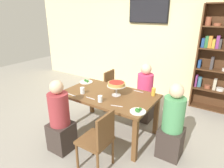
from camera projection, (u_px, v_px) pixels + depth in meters
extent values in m
plane|color=gray|center=(109.00, 131.00, 3.53)|extent=(12.00, 12.00, 0.00)
cube|color=beige|center=(159.00, 40.00, 4.76)|extent=(8.00, 0.12, 2.80)
cube|color=brown|center=(109.00, 95.00, 3.27)|extent=(1.56, 0.94, 0.04)
cube|color=brown|center=(63.00, 113.00, 3.45)|extent=(0.07, 0.07, 0.70)
cube|color=brown|center=(135.00, 140.00, 2.72)|extent=(0.07, 0.07, 0.70)
cube|color=brown|center=(92.00, 97.00, 4.09)|extent=(0.07, 0.07, 0.70)
cube|color=brown|center=(156.00, 116.00, 3.36)|extent=(0.07, 0.07, 0.70)
cube|color=#4C2D19|center=(197.00, 58.00, 4.19)|extent=(0.03, 0.30, 2.20)
cube|color=#4C2D19|center=(215.00, 109.00, 4.30)|extent=(1.04, 0.28, 0.02)
cube|color=#4C2D19|center=(219.00, 91.00, 4.14)|extent=(1.04, 0.28, 0.02)
cube|color=#4C2D19|center=(223.00, 71.00, 3.99)|extent=(1.04, 0.28, 0.02)
cube|color=#7A3370|center=(197.00, 81.00, 4.34)|extent=(0.04, 0.13, 0.26)
cylinder|color=#3D7084|center=(200.00, 82.00, 4.31)|extent=(0.08, 0.08, 0.23)
cylinder|color=brown|center=(207.00, 87.00, 4.25)|extent=(0.12, 0.12, 0.07)
cube|color=#B2A88E|center=(215.00, 84.00, 4.15)|extent=(0.06, 0.12, 0.24)
cylinder|color=silver|center=(220.00, 89.00, 4.13)|extent=(0.16, 0.16, 0.06)
cube|color=navy|center=(200.00, 64.00, 4.20)|extent=(0.06, 0.13, 0.16)
cube|color=#3D3838|center=(212.00, 63.00, 4.06)|extent=(0.06, 0.13, 0.26)
cube|color=navy|center=(203.00, 43.00, 4.04)|extent=(0.06, 0.13, 0.19)
cube|color=#2D6B38|center=(207.00, 42.00, 3.99)|extent=(0.06, 0.13, 0.23)
cube|color=orange|center=(210.00, 42.00, 3.96)|extent=(0.06, 0.13, 0.24)
cube|color=#B7932D|center=(214.00, 44.00, 3.94)|extent=(0.06, 0.12, 0.18)
cube|color=#7A3370|center=(218.00, 42.00, 3.89)|extent=(0.06, 0.10, 0.25)
cube|color=#3D3838|center=(221.00, 44.00, 3.87)|extent=(0.04, 0.13, 0.19)
cylinder|color=brown|center=(208.00, 21.00, 3.87)|extent=(0.11, 0.11, 0.16)
cylinder|color=brown|center=(217.00, 24.00, 3.80)|extent=(0.14, 0.14, 0.05)
cube|color=black|center=(148.00, 11.00, 4.60)|extent=(0.99, 0.05, 0.54)
cube|color=black|center=(148.00, 11.00, 4.58)|extent=(0.95, 0.01, 0.50)
cube|color=#382D28|center=(144.00, 109.00, 3.87)|extent=(0.34, 0.34, 0.45)
cylinder|color=#D63866|center=(145.00, 87.00, 3.70)|extent=(0.30, 0.30, 0.50)
sphere|color=beige|center=(146.00, 69.00, 3.58)|extent=(0.20, 0.20, 0.20)
cube|color=#382D28|center=(170.00, 142.00, 2.88)|extent=(0.34, 0.34, 0.45)
cylinder|color=#4C935B|center=(174.00, 114.00, 2.71)|extent=(0.30, 0.30, 0.50)
sphere|color=beige|center=(177.00, 91.00, 2.59)|extent=(0.20, 0.20, 0.20)
cube|color=#382D28|center=(62.00, 136.00, 3.01)|extent=(0.34, 0.34, 0.45)
cylinder|color=#993338|center=(59.00, 109.00, 2.84)|extent=(0.30, 0.30, 0.50)
sphere|color=beige|center=(56.00, 87.00, 2.72)|extent=(0.20, 0.20, 0.20)
cube|color=brown|center=(95.00, 140.00, 2.59)|extent=(0.40, 0.40, 0.04)
cube|color=brown|center=(106.00, 130.00, 2.42)|extent=(0.04, 0.36, 0.42)
cylinder|color=brown|center=(77.00, 156.00, 2.62)|extent=(0.04, 0.04, 0.41)
cylinder|color=brown|center=(93.00, 143.00, 2.90)|extent=(0.04, 0.04, 0.41)
cylinder|color=brown|center=(98.00, 167.00, 2.44)|extent=(0.04, 0.04, 0.41)
cylinder|color=brown|center=(113.00, 151.00, 2.72)|extent=(0.04, 0.04, 0.41)
cube|color=brown|center=(116.00, 92.00, 4.14)|extent=(0.40, 0.40, 0.04)
cube|color=brown|center=(109.00, 80.00, 4.15)|extent=(0.04, 0.36, 0.42)
cylinder|color=brown|center=(127.00, 100.00, 4.27)|extent=(0.04, 0.04, 0.41)
cylinder|color=brown|center=(119.00, 107.00, 4.00)|extent=(0.04, 0.04, 0.41)
cylinder|color=brown|center=(114.00, 97.00, 4.45)|extent=(0.04, 0.04, 0.41)
cylinder|color=brown|center=(105.00, 103.00, 4.17)|extent=(0.04, 0.04, 0.41)
cylinder|color=silver|center=(116.00, 95.00, 3.22)|extent=(0.15, 0.15, 0.01)
cylinder|color=silver|center=(116.00, 90.00, 3.19)|extent=(0.03, 0.03, 0.16)
cylinder|color=silver|center=(116.00, 86.00, 3.16)|extent=(0.31, 0.31, 0.01)
cylinder|color=tan|center=(116.00, 84.00, 3.15)|extent=(0.28, 0.28, 0.05)
cylinder|color=maroon|center=(116.00, 82.00, 3.14)|extent=(0.25, 0.25, 0.00)
cylinder|color=white|center=(118.00, 86.00, 3.61)|extent=(0.25, 0.25, 0.01)
sphere|color=#2D7028|center=(119.00, 84.00, 3.58)|extent=(0.06, 0.06, 0.06)
sphere|color=#2D7028|center=(119.00, 84.00, 3.59)|extent=(0.06, 0.06, 0.06)
sphere|color=#2D7028|center=(118.00, 85.00, 3.57)|extent=(0.05, 0.05, 0.05)
sphere|color=#2D7028|center=(118.00, 84.00, 3.59)|extent=(0.05, 0.05, 0.05)
cylinder|color=white|center=(138.00, 112.00, 2.68)|extent=(0.22, 0.22, 0.01)
sphere|color=#2D7028|center=(137.00, 110.00, 2.65)|extent=(0.06, 0.06, 0.06)
sphere|color=#2D7028|center=(140.00, 109.00, 2.69)|extent=(0.05, 0.05, 0.05)
sphere|color=#2D7028|center=(138.00, 111.00, 2.63)|extent=(0.04, 0.04, 0.04)
cylinder|color=white|center=(86.00, 82.00, 3.81)|extent=(0.25, 0.25, 0.01)
sphere|color=#2D7028|center=(86.00, 80.00, 3.83)|extent=(0.04, 0.04, 0.04)
sphere|color=#2D7028|center=(87.00, 81.00, 3.75)|extent=(0.05, 0.05, 0.05)
sphere|color=#2D7028|center=(85.00, 80.00, 3.81)|extent=(0.05, 0.05, 0.05)
cylinder|color=gold|center=(153.00, 92.00, 3.19)|extent=(0.07, 0.07, 0.13)
cylinder|color=white|center=(82.00, 91.00, 3.27)|extent=(0.08, 0.08, 0.11)
cylinder|color=white|center=(100.00, 99.00, 2.97)|extent=(0.07, 0.07, 0.10)
cube|color=silver|center=(72.00, 95.00, 3.23)|extent=(0.18, 0.03, 0.00)
cube|color=silver|center=(90.00, 98.00, 3.10)|extent=(0.18, 0.02, 0.00)
cube|color=silver|center=(117.00, 106.00, 2.85)|extent=(0.18, 0.07, 0.00)
cube|color=silver|center=(139.00, 91.00, 3.37)|extent=(0.18, 0.02, 0.00)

